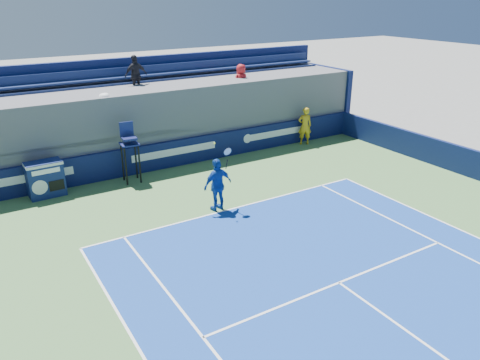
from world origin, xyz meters
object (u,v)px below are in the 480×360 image
tennis_player (218,185)px  ball_person (305,126)px  umpire_chair (129,146)px  match_clock (45,178)px

tennis_player → ball_person: bearing=31.0°
umpire_chair → tennis_player: bearing=-68.2°
ball_person → match_clock: ball_person is taller
ball_person → tennis_player: 8.83m
umpire_chair → tennis_player: (1.70, -4.25, -0.55)m
tennis_player → umpire_chair: bearing=111.8°
umpire_chair → tennis_player: 4.61m
umpire_chair → match_clock: bearing=175.7°
match_clock → tennis_player: tennis_player is taller
match_clock → tennis_player: (4.98, -4.50, 0.24)m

